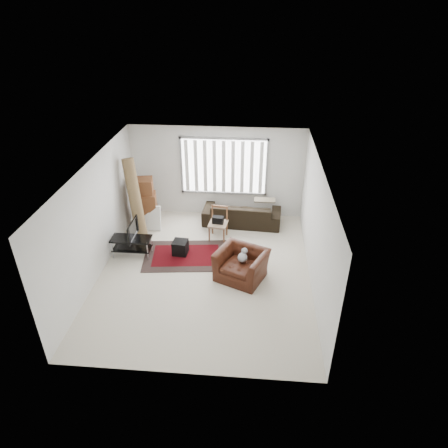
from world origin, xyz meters
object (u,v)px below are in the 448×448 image
object	(u,v)px
sofa	(242,210)
armchair	(241,263)
tv_stand	(132,243)
moving_boxes	(146,204)
side_chair	(218,222)

from	to	relation	value
sofa	armchair	distance (m)	2.58
tv_stand	moving_boxes	bearing A→B (deg)	89.53
moving_boxes	sofa	xyz separation A→B (m)	(2.71, 0.31, -0.24)
moving_boxes	armchair	distance (m)	3.62
moving_boxes	sofa	bearing A→B (deg)	6.57
sofa	moving_boxes	bearing A→B (deg)	10.23
side_chair	tv_stand	bearing A→B (deg)	-147.84
tv_stand	sofa	size ratio (longest dim) A/B	0.45
moving_boxes	sofa	world-z (taller)	moving_boxes
tv_stand	armchair	xyz separation A→B (m)	(2.82, -0.70, 0.05)
tv_stand	side_chair	bearing A→B (deg)	25.62
tv_stand	armchair	distance (m)	2.91
sofa	tv_stand	bearing A→B (deg)	38.22
side_chair	armchair	bearing A→B (deg)	-60.96
moving_boxes	armchair	world-z (taller)	moving_boxes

